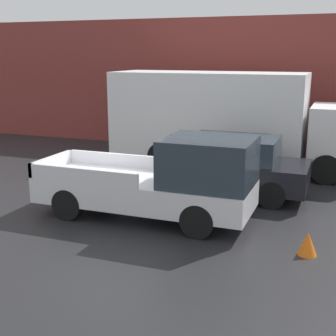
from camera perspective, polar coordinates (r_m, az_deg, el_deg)
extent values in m
plane|color=#232326|center=(13.17, -6.91, -3.95)|extent=(60.00, 60.00, 0.00)
cube|color=brown|center=(20.15, 3.81, 10.15)|extent=(28.00, 0.15, 5.44)
cube|color=silver|center=(11.63, -2.99, -2.80)|extent=(5.38, 1.91, 0.65)
cube|color=#28333D|center=(10.86, 5.03, 0.75)|extent=(2.04, 1.80, 1.11)
cube|color=silver|center=(12.80, -6.35, 1.00)|extent=(2.96, 0.10, 0.36)
cube|color=silver|center=(11.27, -10.54, -0.92)|extent=(2.96, 0.10, 0.36)
cube|color=silver|center=(12.77, -13.93, 0.64)|extent=(0.10, 1.91, 0.36)
cylinder|color=black|center=(11.95, 6.02, -3.83)|extent=(0.78, 0.26, 0.78)
cylinder|color=black|center=(10.42, 3.61, -6.47)|extent=(0.78, 0.26, 0.78)
cylinder|color=black|center=(13.15, -8.17, -2.24)|extent=(0.78, 0.26, 0.78)
cylinder|color=black|center=(11.78, -12.11, -4.33)|extent=(0.78, 0.26, 0.78)
cube|color=black|center=(13.61, 7.38, -0.46)|extent=(4.47, 1.96, 0.71)
cube|color=#28333D|center=(13.43, 8.03, 2.37)|extent=(2.46, 1.73, 0.68)
cylinder|color=black|center=(14.29, 13.58, -1.28)|extent=(0.74, 0.22, 0.74)
cylinder|color=black|center=(12.61, 12.52, -3.24)|extent=(0.74, 0.22, 0.74)
cylinder|color=black|center=(14.86, 2.96, -0.32)|extent=(0.74, 0.22, 0.74)
cylinder|color=black|center=(13.25, 0.61, -2.06)|extent=(0.74, 0.22, 0.74)
cube|color=white|center=(16.82, 4.89, 6.62)|extent=(6.74, 2.42, 2.91)
cylinder|color=black|center=(17.48, 19.03, 1.43)|extent=(0.95, 0.30, 0.95)
cylinder|color=black|center=(15.39, 18.71, -0.17)|extent=(0.95, 0.30, 0.95)
cylinder|color=black|center=(18.46, 1.62, 2.81)|extent=(0.95, 0.30, 0.95)
cylinder|color=black|center=(16.49, -0.84, 1.48)|extent=(0.95, 0.30, 0.95)
cone|color=orange|center=(10.01, 16.65, -8.82)|extent=(0.39, 0.39, 0.49)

